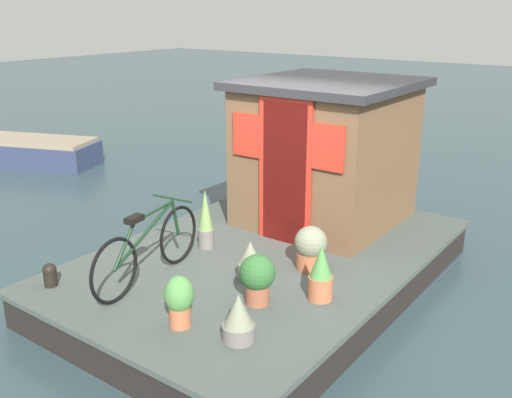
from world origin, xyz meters
TOP-DOWN VIEW (x-y plane):
  - ground_plane at (0.00, 0.00)m, footprint 60.00×60.00m
  - houseboat_deck at (0.00, 0.00)m, footprint 4.88×3.24m
  - houseboat_cabin at (1.33, 0.00)m, footprint 2.09×2.00m
  - bicycle at (-1.33, 0.54)m, footprint 1.68×0.50m
  - potted_plant_thyme at (-0.63, -1.10)m, footprint 0.24×0.24m
  - potted_plant_rosemary at (-0.68, -0.28)m, footprint 0.27×0.27m
  - potted_plant_geranium at (-0.10, -0.66)m, footprint 0.35×0.35m
  - potted_plant_ivy at (-1.81, -0.34)m, footprint 0.27×0.27m
  - potted_plant_mint at (-0.32, 0.64)m, footprint 0.19×0.19m
  - potted_plant_lavender at (-1.06, -0.65)m, footprint 0.35×0.35m
  - potted_plant_fern at (-1.68, -0.91)m, footprint 0.29×0.29m
  - mooring_bollard at (-2.03, 1.27)m, footprint 0.14×0.14m
  - dinghy_boat at (1.57, 7.34)m, footprint 2.07×3.24m

SIDE VIEW (x-z plane):
  - ground_plane at x=0.00m, z-range 0.00..0.00m
  - houseboat_deck at x=0.00m, z-range 0.00..0.43m
  - dinghy_boat at x=1.57m, z-range 0.00..0.55m
  - mooring_bollard at x=-2.03m, z-range 0.43..0.68m
  - potted_plant_rosemary at x=-0.68m, z-range 0.42..0.84m
  - potted_plant_fern at x=-1.68m, z-range 0.42..0.85m
  - potted_plant_geranium at x=-0.10m, z-range 0.44..0.92m
  - potted_plant_ivy at x=-1.81m, z-range 0.45..0.94m
  - potted_plant_thyme at x=-0.63m, z-range 0.41..0.98m
  - potted_plant_lavender at x=-1.06m, z-range 0.46..0.96m
  - potted_plant_mint at x=-0.32m, z-range 0.41..1.13m
  - bicycle at x=-1.33m, z-range 0.40..1.19m
  - houseboat_cabin at x=1.33m, z-range 0.44..2.30m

